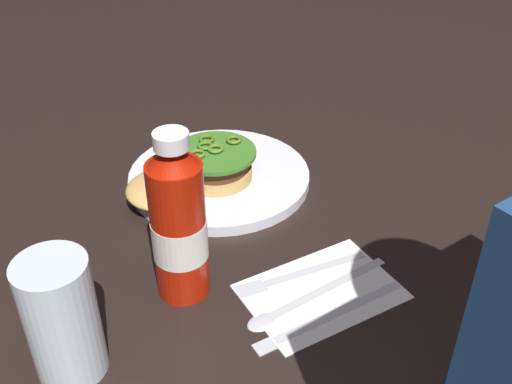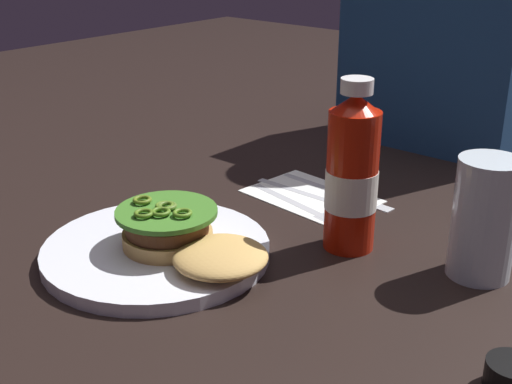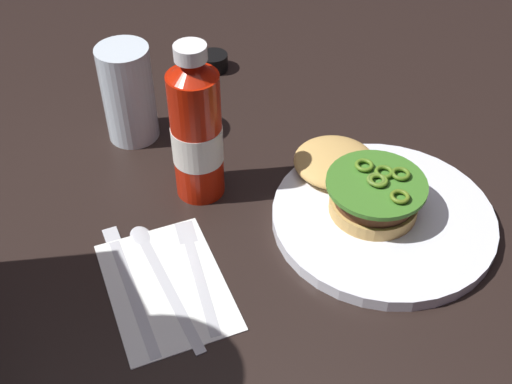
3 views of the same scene
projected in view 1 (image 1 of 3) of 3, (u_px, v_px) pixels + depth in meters
The scene contains 9 objects.
ground_plane at pixel (165, 246), 0.79m from camera, with size 3.00×3.00×0.00m, color black.
dinner_plate at pixel (219, 177), 0.91m from camera, with size 0.27×0.27×0.02m, color white.
burger_sandwich at pixel (197, 173), 0.87m from camera, with size 0.20×0.12×0.05m.
ketchup_bottle at pixel (179, 226), 0.67m from camera, with size 0.06×0.06×0.21m.
water_glass at pixel (62, 319), 0.58m from camera, with size 0.07×0.07×0.14m, color silver.
napkin at pixel (321, 291), 0.71m from camera, with size 0.18×0.13×0.00m, color white.
fork_utensil at pixel (290, 275), 0.73m from camera, with size 0.17×0.05×0.00m.
spoon_utensil at pixel (301, 299), 0.70m from camera, with size 0.20×0.03×0.00m.
butter_knife at pixel (322, 318), 0.67m from camera, with size 0.20×0.03×0.00m.
Camera 1 is at (0.25, 0.57, 0.50)m, focal length 42.12 mm.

